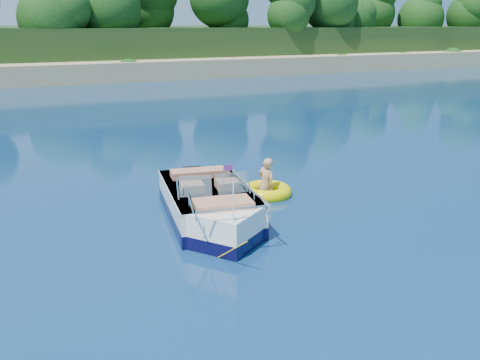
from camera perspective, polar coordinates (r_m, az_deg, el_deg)
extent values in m
plane|color=#0B224F|center=(8.64, -3.12, -14.13)|extent=(160.00, 160.00, 0.00)
cube|color=#9E855C|center=(45.13, -22.76, 10.20)|extent=(170.00, 8.00, 2.00)
cylinder|color=black|center=(48.97, -23.48, 13.81)|extent=(0.44, 0.44, 3.60)
cylinder|color=black|center=(52.17, -0.12, 14.64)|extent=(0.44, 0.44, 2.60)
sphere|color=black|center=(52.16, -0.12, 17.35)|extent=(4.29, 4.29, 4.29)
cylinder|color=black|center=(70.20, 20.98, 14.21)|extent=(0.44, 0.44, 3.00)
sphere|color=black|center=(70.21, 21.23, 16.52)|extent=(4.95, 4.95, 4.95)
cube|color=white|center=(12.51, -3.42, -2.80)|extent=(2.41, 3.70, 0.95)
cube|color=white|center=(11.03, -1.62, -5.47)|extent=(1.78, 1.78, 0.95)
cube|color=black|center=(12.56, -3.41, -3.37)|extent=(2.44, 3.74, 0.27)
cube|color=black|center=(11.08, -1.61, -6.10)|extent=(1.82, 1.82, 0.27)
cube|color=tan|center=(12.68, -3.70, -1.27)|extent=(1.87, 2.63, 0.09)
cube|color=white|center=(12.37, -3.46, -0.83)|extent=(2.45, 3.71, 0.05)
cube|color=black|center=(14.25, -5.03, -0.25)|extent=(0.55, 0.40, 0.82)
cube|color=#8C9EA5|center=(11.62, -4.78, -0.65)|extent=(0.75, 0.45, 0.44)
cube|color=#8C9EA5|center=(11.79, -0.88, -0.34)|extent=(0.72, 0.27, 0.44)
cube|color=tan|center=(12.08, -5.12, -1.17)|extent=(0.58, 0.58, 0.36)
cube|color=tan|center=(12.24, -1.37, -0.86)|extent=(0.58, 0.58, 0.36)
cube|color=tan|center=(13.22, -4.30, 0.40)|extent=(1.48, 0.75, 0.34)
cube|color=tan|center=(11.02, -1.85, -2.94)|extent=(1.30, 0.89, 0.31)
cylinder|color=white|center=(10.10, -0.71, -2.34)|extent=(0.03, 0.03, 0.77)
cube|color=red|center=(11.68, -1.28, 1.34)|extent=(0.20, 0.05, 0.13)
cube|color=silver|center=(10.18, -0.63, -4.33)|extent=(0.10, 0.07, 0.05)
cylinder|color=yellow|center=(10.04, -0.91, -7.49)|extent=(0.18, 0.97, 0.69)
torus|color=#FFE600|center=(14.19, 2.82, -1.25)|extent=(1.63, 1.63, 0.36)
torus|color=#B20F08|center=(14.18, 2.82, -1.18)|extent=(1.34, 1.34, 0.12)
imported|color=tan|center=(14.28, 2.68, -1.51)|extent=(0.61, 0.86, 1.55)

